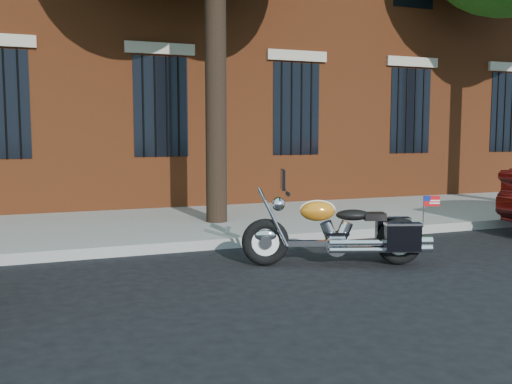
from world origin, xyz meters
name	(u,v)px	position (x,y,z in m)	size (l,w,h in m)	color
ground	(247,270)	(0.00, 0.00, 0.00)	(120.00, 120.00, 0.00)	black
curb	(215,244)	(0.00, 1.38, 0.07)	(40.00, 0.16, 0.15)	gray
sidewalk	(184,224)	(0.00, 3.26, 0.07)	(40.00, 3.60, 0.15)	gray
motorcycle	(342,233)	(1.21, -0.21, 0.41)	(2.22, 1.21, 1.21)	black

